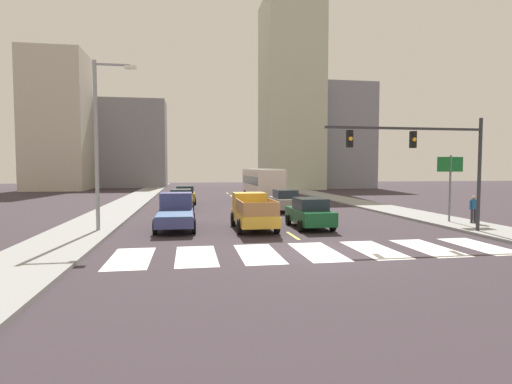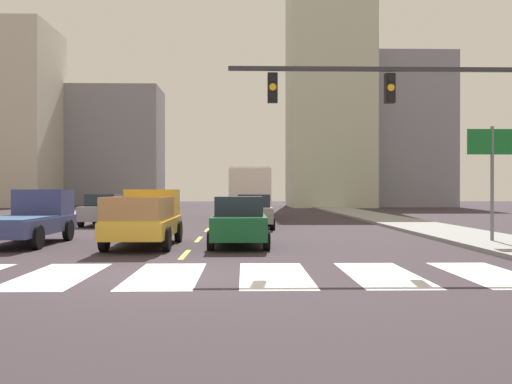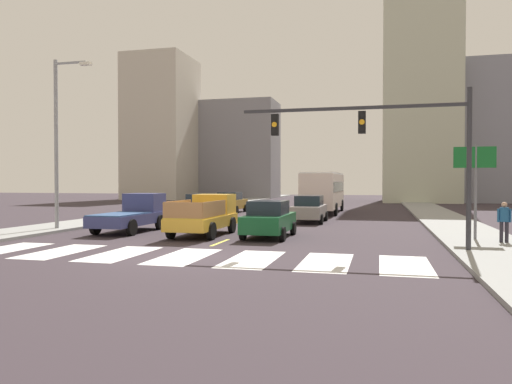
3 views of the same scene
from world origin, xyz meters
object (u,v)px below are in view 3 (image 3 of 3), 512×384
at_px(sedan_mid, 269,219).
at_px(direction_sign_green, 475,172).
at_px(sedan_far, 202,206).
at_px(traffic_signal_gantry, 392,140).
at_px(pickup_dark, 134,214).
at_px(sedan_near_left, 230,202).
at_px(pedestrian_waiting, 504,219).
at_px(streetlight_left, 59,137).
at_px(pickup_stakebed, 206,216).
at_px(sedan_near_right, 309,209).
at_px(city_bus, 324,189).

xyz_separation_m(sedan_mid, direction_sign_green, (8.94, 0.25, 2.17)).
xyz_separation_m(sedan_far, traffic_signal_gantry, (12.85, -14.28, 3.32)).
xyz_separation_m(pickup_dark, sedan_near_left, (0.40, 15.93, -0.06)).
xyz_separation_m(pickup_dark, direction_sign_green, (16.48, -0.85, 2.11)).
relative_size(sedan_far, pedestrian_waiting, 2.68).
height_order(sedan_near_left, streetlight_left, streetlight_left).
height_order(pickup_stakebed, direction_sign_green, direction_sign_green).
height_order(sedan_near_right, sedan_mid, same).
height_order(sedan_mid, pedestrian_waiting, pedestrian_waiting).
distance_m(pickup_stakebed, direction_sign_green, 12.37).
distance_m(city_bus, sedan_near_left, 7.85).
distance_m(sedan_near_right, sedan_near_left, 11.34).
relative_size(city_bus, sedan_near_left, 2.45).
relative_size(pickup_dark, traffic_signal_gantry, 0.61).
distance_m(sedan_mid, pedestrian_waiting, 9.92).
bearing_deg(pickup_dark, traffic_signal_gantry, -20.57).
distance_m(pickup_stakebed, sedan_near_right, 9.29).
bearing_deg(pickup_stakebed, streetlight_left, -176.26).
bearing_deg(pickup_stakebed, sedan_far, 113.97).
height_order(pickup_stakebed, sedan_near_left, pickup_stakebed).
distance_m(sedan_near_right, streetlight_left, 15.37).
relative_size(pickup_stakebed, streetlight_left, 0.58).
height_order(sedan_near_left, direction_sign_green, direction_sign_green).
bearing_deg(traffic_signal_gantry, sedan_mid, 148.53).
xyz_separation_m(sedan_near_right, traffic_signal_gantry, (4.77, -12.13, 3.32)).
distance_m(city_bus, streetlight_left, 21.85).
xyz_separation_m(pickup_dark, traffic_signal_gantry, (12.97, -4.43, 3.26)).
bearing_deg(sedan_mid, streetlight_left, -179.83).
height_order(city_bus, traffic_signal_gantry, traffic_signal_gantry).
distance_m(sedan_near_right, direction_sign_green, 12.10).
bearing_deg(pickup_dark, direction_sign_green, -4.68).
bearing_deg(sedan_near_left, traffic_signal_gantry, -58.72).
height_order(city_bus, pedestrian_waiting, city_bus).
bearing_deg(direction_sign_green, sedan_mid, -178.39).
distance_m(sedan_far, traffic_signal_gantry, 19.50).
height_order(sedan_far, direction_sign_green, direction_sign_green).
bearing_deg(sedan_far, sedan_near_left, 88.41).
relative_size(pickup_stakebed, pedestrian_waiting, 3.17).
height_order(city_bus, direction_sign_green, direction_sign_green).
xyz_separation_m(sedan_near_right, streetlight_left, (-12.05, -8.60, 4.11)).
bearing_deg(sedan_near_left, sedan_mid, -67.67).
bearing_deg(city_bus, pickup_dark, -116.96).
xyz_separation_m(pickup_stakebed, sedan_near_right, (3.91, 8.42, -0.08)).
distance_m(city_bus, pedestrian_waiting, 21.15).
distance_m(traffic_signal_gantry, direction_sign_green, 5.14).
relative_size(pickup_stakebed, sedan_near_right, 1.18).
height_order(pickup_dark, pedestrian_waiting, pickup_dark).
distance_m(pickup_stakebed, streetlight_left, 9.09).
height_order(sedan_mid, sedan_near_left, same).
relative_size(sedan_mid, traffic_signal_gantry, 0.52).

